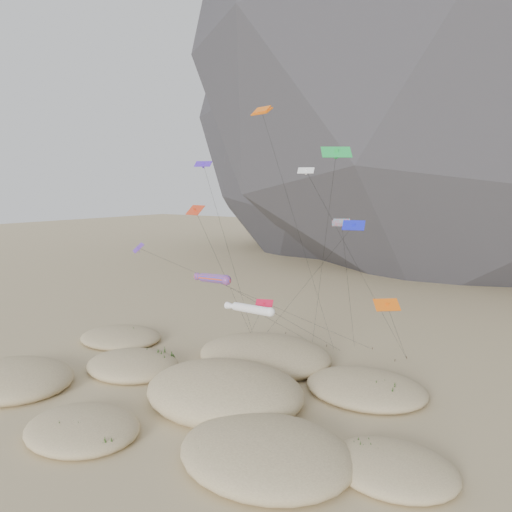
% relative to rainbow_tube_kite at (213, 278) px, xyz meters
% --- Properties ---
extents(ground, '(500.00, 500.00, 0.00)m').
position_rel_rainbow_tube_kite_xyz_m(ground, '(1.40, -6.56, -11.58)').
color(ground, '#CCB789').
rests_on(ground, ground).
extents(dunes, '(52.54, 35.27, 4.53)m').
position_rel_rainbow_tube_kite_xyz_m(dunes, '(0.34, -1.65, -10.84)').
color(dunes, '#CCB789').
rests_on(dunes, ground).
extents(dune_grass, '(41.10, 27.44, 1.46)m').
position_rel_rainbow_tube_kite_xyz_m(dune_grass, '(0.03, -2.42, -10.75)').
color(dune_grass, black).
rests_on(dune_grass, ground).
extents(kite_stakes, '(20.47, 7.41, 0.30)m').
position_rel_rainbow_tube_kite_xyz_m(kite_stakes, '(3.84, 17.93, -11.43)').
color(kite_stakes, '#3F2D1E').
rests_on(kite_stakes, ground).
extents(rainbow_tube_kite, '(9.80, 19.70, 12.37)m').
position_rel_rainbow_tube_kite_xyz_m(rainbow_tube_kite, '(0.00, 0.00, 0.00)').
color(rainbow_tube_kite, '#E44318').
rests_on(rainbow_tube_kite, ground).
extents(white_tube_kite, '(7.28, 18.17, 9.23)m').
position_rel_rainbow_tube_kite_xyz_m(white_tube_kite, '(3.51, 1.65, -3.08)').
color(white_tube_kite, white).
rests_on(white_tube_kite, ground).
extents(orange_parafoil, '(6.71, 10.06, 30.02)m').
position_rel_rainbow_tube_kite_xyz_m(orange_parafoil, '(0.11, 9.10, 17.56)').
color(orange_parafoil, '#DB5B0B').
rests_on(orange_parafoil, ground).
extents(multi_parafoil, '(4.30, 12.86, 17.66)m').
position_rel_rainbow_tube_kite_xyz_m(multi_parafoil, '(10.29, 8.84, 5.43)').
color(multi_parafoil, red).
rests_on(multi_parafoil, ground).
extents(delta_kites, '(32.78, 21.57, 24.76)m').
position_rel_rainbow_tube_kite_xyz_m(delta_kites, '(4.51, 4.01, 5.37)').
color(delta_kites, '#4A22C6').
rests_on(delta_kites, ground).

